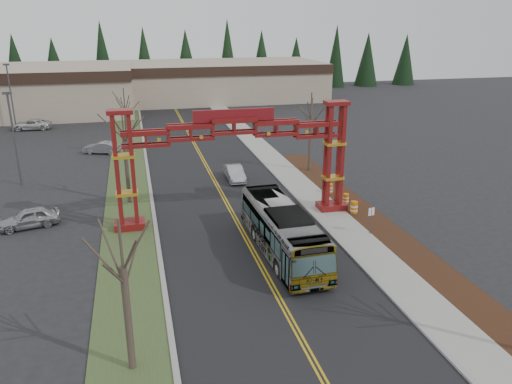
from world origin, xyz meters
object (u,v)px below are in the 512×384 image
object	(u,v)px
bare_tree_median_far	(125,108)
barrel_mid	(346,199)
parked_car_near_a	(29,218)
transit_bus	(282,230)
bare_tree_median_near	(123,267)
parked_car_far_b	(31,125)
bare_tree_median_mid	(124,134)
gateway_arch	(234,144)
retail_building_east	(221,80)
light_pole_near	(13,132)
street_sign	(371,216)
parked_car_far_a	(102,148)
barrel_north	(330,189)
barrel_south	(354,208)
silver_sedan	(235,173)
light_pole_far	(10,91)
bare_tree_right_far	(311,115)

from	to	relation	value
bare_tree_median_far	barrel_mid	world-z (taller)	bare_tree_median_far
parked_car_near_a	bare_tree_median_far	xyz separation A→B (m)	(7.31, 19.85, 4.68)
transit_bus	bare_tree_median_near	size ratio (longest dim) A/B	1.61
parked_car_far_b	bare_tree_median_mid	distance (m)	36.67
gateway_arch	retail_building_east	size ratio (longest dim) A/B	0.48
light_pole_near	street_sign	xyz separation A→B (m)	(26.66, -18.62, -3.49)
bare_tree_median_near	bare_tree_median_far	bearing A→B (deg)	90.00
bare_tree_median_near	street_sign	size ratio (longest dim) A/B	3.40
transit_bus	parked_car_far_a	world-z (taller)	transit_bus
gateway_arch	light_pole_near	size ratio (longest dim) A/B	2.10
bare_tree_median_near	gateway_arch	bearing A→B (deg)	63.76
parked_car_far_a	barrel_north	size ratio (longest dim) A/B	4.33
parked_car_near_a	barrel_mid	size ratio (longest dim) A/B	4.67
parked_car_far_b	barrel_mid	bearing A→B (deg)	43.08
bare_tree_median_far	street_sign	xyz separation A→B (m)	(16.79, -27.37, -3.89)
transit_bus	barrel_south	size ratio (longest dim) A/B	10.67
silver_sedan	street_sign	world-z (taller)	street_sign
parked_car_far_a	bare_tree_median_far	distance (m)	5.81
bare_tree_median_near	barrel_south	world-z (taller)	bare_tree_median_near
retail_building_east	light_pole_far	world-z (taller)	light_pole_far
parked_car_near_a	parked_car_far_b	bearing A→B (deg)	174.65
parked_car_far_b	bare_tree_median_far	world-z (taller)	bare_tree_median_far
parked_car_far_b	bare_tree_median_far	size ratio (longest dim) A/B	0.69
parked_car_near_a	parked_car_far_b	xyz separation A→B (m)	(-5.96, 37.44, -0.01)
bare_tree_median_mid	barrel_north	world-z (taller)	bare_tree_median_mid
barrel_south	bare_tree_median_mid	bearing A→B (deg)	157.78
bare_tree_right_far	light_pole_far	xyz separation A→B (m)	(-33.63, 30.26, -0.57)
parked_car_near_a	bare_tree_median_mid	bearing A→B (deg)	102.22
parked_car_far_b	barrel_mid	world-z (taller)	parked_car_far_b
bare_tree_median_near	barrel_north	bearing A→B (deg)	48.95
street_sign	barrel_mid	size ratio (longest dim) A/B	2.29
barrel_north	silver_sedan	bearing A→B (deg)	140.92
silver_sedan	barrel_mid	xyz separation A→B (m)	(7.75, -8.77, -0.24)
bare_tree_median_far	retail_building_east	bearing A→B (deg)	65.77
street_sign	barrel_south	bearing A→B (deg)	81.68
parked_car_far_a	transit_bus	bearing A→B (deg)	42.47
bare_tree_median_mid	street_sign	xyz separation A→B (m)	(16.79, -11.18, -4.44)
light_pole_far	barrel_mid	distance (m)	52.48
parked_car_far_a	bare_tree_median_mid	bearing A→B (deg)	29.02
parked_car_near_a	barrel_south	xyz separation A→B (m)	(24.69, -3.44, -0.19)
transit_bus	parked_car_far_a	bearing A→B (deg)	111.62
barrel_mid	bare_tree_median_far	bearing A→B (deg)	130.13
parked_car_far_b	street_sign	distance (m)	54.09
light_pole_near	light_pole_far	distance (m)	28.63
parked_car_far_b	barrel_south	world-z (taller)	parked_car_far_b
light_pole_far	bare_tree_median_mid	bearing A→B (deg)	-66.24
parked_car_far_a	light_pole_near	xyz separation A→B (m)	(-6.88, -10.27, 4.33)
silver_sedan	light_pole_near	size ratio (longest dim) A/B	0.49
silver_sedan	gateway_arch	bearing A→B (deg)	-101.11
gateway_arch	street_sign	world-z (taller)	gateway_arch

